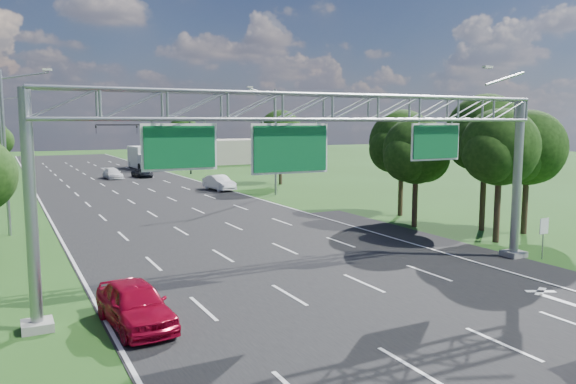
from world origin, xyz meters
TOP-DOWN VIEW (x-y plane):
  - ground at (0.00, 30.00)m, footprint 220.00×220.00m
  - road at (0.00, 30.00)m, footprint 18.00×180.00m
  - road_flare at (10.20, 14.00)m, footprint 3.00×30.00m
  - sign_gantry at (0.33, 12.00)m, footprint 23.50×1.00m
  - regulatory_sign at (12.40, 10.98)m, footprint 0.60×0.08m
  - traffic_signal at (7.48, 65.00)m, footprint 12.21×0.24m
  - streetlight_l_near at (-11.30, 30.00)m, footprint 2.97×0.22m
  - streetlight_l_far at (-11.30, 65.00)m, footprint 2.97×0.22m
  - streetlight_r_mid at (11.30, 40.00)m, footprint 2.97×0.22m
  - tree_cluster_right at (14.80, 19.19)m, footprint 9.91×14.60m
  - tree_verge_rd at (16.08, 48.04)m, footprint 5.76×4.80m
  - tree_verge_re at (14.08, 78.04)m, footprint 5.76×4.80m
  - building_right at (24.00, 82.00)m, footprint 12.00×9.00m
  - red_coupe at (-8.00, 10.86)m, footprint 2.23×4.68m
  - car_queue_a at (0.48, 63.24)m, footprint 2.06×4.46m
  - car_queue_b at (4.09, 63.12)m, footprint 2.25×4.01m
  - car_queue_d at (8.00, 45.99)m, footprint 2.19×4.80m
  - box_truck at (7.22, 76.78)m, footprint 2.78×8.80m

SIDE VIEW (x-z plane):
  - ground at x=0.00m, z-range 0.00..0.00m
  - road at x=0.00m, z-range -0.01..0.01m
  - road_flare at x=10.20m, z-range -0.01..0.01m
  - car_queue_b at x=4.09m, z-range 0.00..1.06m
  - car_queue_a at x=0.48m, z-range 0.00..1.26m
  - car_queue_d at x=8.00m, z-range 0.00..1.53m
  - red_coupe at x=-8.00m, z-range 0.00..1.54m
  - regulatory_sign at x=12.40m, z-range 0.46..2.56m
  - box_truck at x=7.22m, z-range -0.07..3.24m
  - building_right at x=24.00m, z-range 0.00..4.00m
  - traffic_signal at x=7.48m, z-range 1.67..8.67m
  - tree_verge_re at x=14.08m, z-range 1.28..9.12m
  - tree_cluster_right at x=14.80m, z-range 0.97..9.65m
  - streetlight_l_near at x=-11.30m, z-range 0.50..10.66m
  - streetlight_l_far at x=-11.30m, z-range 0.50..10.66m
  - streetlight_r_mid at x=11.30m, z-range 0.50..10.66m
  - tree_verge_rd at x=16.08m, z-range 1.49..9.77m
  - sign_gantry at x=0.33m, z-range 2.11..11.67m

